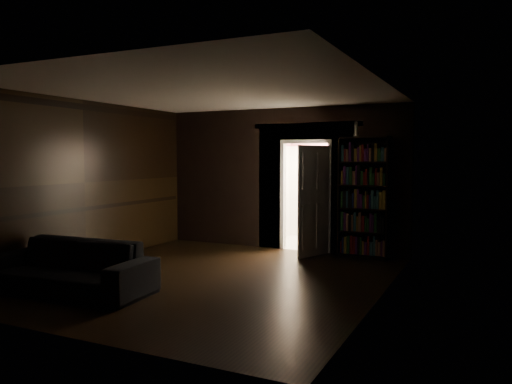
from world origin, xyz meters
TOP-DOWN VIEW (x-y plane):
  - ground at (0.00, 0.00)m, footprint 5.50×5.50m
  - room_walls at (-0.01, 1.07)m, footprint 5.02×5.61m
  - kitchen_alcove at (0.50, 3.87)m, footprint 2.20×1.80m
  - sofa at (-1.40, -1.45)m, footprint 2.41×1.17m
  - bookshelf at (1.69, 2.55)m, footprint 0.91×0.34m
  - refrigerator at (0.93, 4.03)m, footprint 0.87×0.82m
  - door at (0.81, 2.33)m, footprint 0.36×0.81m
  - figurine at (1.53, 2.51)m, footprint 0.10×0.10m
  - bottles at (0.95, 3.99)m, footprint 0.64×0.32m

SIDE VIEW (x-z plane):
  - ground at x=0.00m, z-range 0.00..0.00m
  - sofa at x=-1.40m, z-range 0.00..0.90m
  - refrigerator at x=0.93m, z-range 0.00..1.65m
  - door at x=0.81m, z-range 0.00..2.05m
  - bookshelf at x=1.69m, z-range 0.00..2.20m
  - kitchen_alcove at x=0.50m, z-range -0.09..2.51m
  - room_walls at x=-0.01m, z-range 0.26..3.10m
  - bottles at x=0.95m, z-range 1.65..1.92m
  - figurine at x=1.53m, z-range 2.20..2.48m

